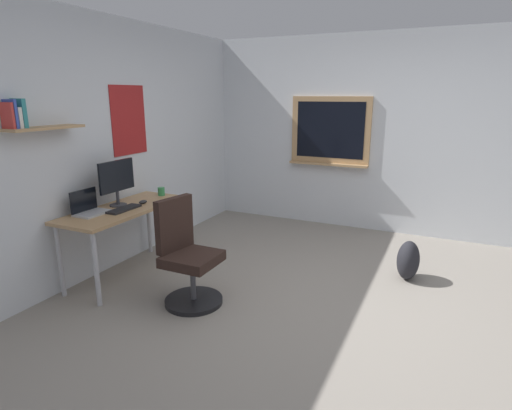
{
  "coord_description": "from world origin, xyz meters",
  "views": [
    {
      "loc": [
        -3.31,
        -0.83,
        1.82
      ],
      "look_at": [
        0.01,
        0.73,
        0.85
      ],
      "focal_mm": 29.34,
      "sensor_mm": 36.0,
      "label": 1
    }
  ],
  "objects_px": {
    "keyboard": "(124,209)",
    "backpack": "(408,260)",
    "office_chair": "(187,259)",
    "computer_mouse": "(143,202)",
    "desk": "(124,215)",
    "laptop": "(89,208)",
    "monitor_primary": "(117,180)",
    "coffee_mug": "(161,191)"
  },
  "relations": [
    {
      "from": "laptop",
      "to": "backpack",
      "type": "relative_size",
      "value": 0.77
    },
    {
      "from": "computer_mouse",
      "to": "coffee_mug",
      "type": "xyz_separation_m",
      "value": [
        0.37,
        0.05,
        0.03
      ]
    },
    {
      "from": "laptop",
      "to": "keyboard",
      "type": "height_order",
      "value": "laptop"
    },
    {
      "from": "desk",
      "to": "computer_mouse",
      "type": "xyz_separation_m",
      "value": [
        0.21,
        -0.07,
        0.1
      ]
    },
    {
      "from": "computer_mouse",
      "to": "office_chair",
      "type": "bearing_deg",
      "value": -117.47
    },
    {
      "from": "office_chair",
      "to": "coffee_mug",
      "type": "xyz_separation_m",
      "value": [
        0.8,
        0.87,
        0.36
      ]
    },
    {
      "from": "keyboard",
      "to": "coffee_mug",
      "type": "distance_m",
      "value": 0.66
    },
    {
      "from": "laptop",
      "to": "backpack",
      "type": "bearing_deg",
      "value": -62.53
    },
    {
      "from": "computer_mouse",
      "to": "keyboard",
      "type": "bearing_deg",
      "value": 180.0
    },
    {
      "from": "desk",
      "to": "computer_mouse",
      "type": "distance_m",
      "value": 0.24
    },
    {
      "from": "desk",
      "to": "keyboard",
      "type": "relative_size",
      "value": 3.7
    },
    {
      "from": "monitor_primary",
      "to": "laptop",
      "type": "bearing_deg",
      "value": 171.98
    },
    {
      "from": "computer_mouse",
      "to": "coffee_mug",
      "type": "relative_size",
      "value": 1.13
    },
    {
      "from": "office_chair",
      "to": "computer_mouse",
      "type": "xyz_separation_m",
      "value": [
        0.43,
        0.82,
        0.34
      ]
    },
    {
      "from": "keyboard",
      "to": "backpack",
      "type": "xyz_separation_m",
      "value": [
        1.2,
        -2.57,
        -0.54
      ]
    },
    {
      "from": "keyboard",
      "to": "coffee_mug",
      "type": "xyz_separation_m",
      "value": [
        0.65,
        0.05,
        0.04
      ]
    },
    {
      "from": "keyboard",
      "to": "laptop",
      "type": "bearing_deg",
      "value": 139.01
    },
    {
      "from": "laptop",
      "to": "computer_mouse",
      "type": "distance_m",
      "value": 0.56
    },
    {
      "from": "office_chair",
      "to": "desk",
      "type": "bearing_deg",
      "value": 76.41
    },
    {
      "from": "coffee_mug",
      "to": "keyboard",
      "type": "bearing_deg",
      "value": -175.62
    },
    {
      "from": "laptop",
      "to": "monitor_primary",
      "type": "distance_m",
      "value": 0.41
    },
    {
      "from": "keyboard",
      "to": "backpack",
      "type": "bearing_deg",
      "value": -64.88
    },
    {
      "from": "monitor_primary",
      "to": "backpack",
      "type": "relative_size",
      "value": 1.16
    },
    {
      "from": "computer_mouse",
      "to": "backpack",
      "type": "bearing_deg",
      "value": -70.22
    },
    {
      "from": "desk",
      "to": "coffee_mug",
      "type": "bearing_deg",
      "value": -1.99
    },
    {
      "from": "desk",
      "to": "backpack",
      "type": "relative_size",
      "value": 3.42
    },
    {
      "from": "office_chair",
      "to": "computer_mouse",
      "type": "distance_m",
      "value": 0.98
    },
    {
      "from": "backpack",
      "to": "laptop",
      "type": "bearing_deg",
      "value": 117.47
    },
    {
      "from": "desk",
      "to": "office_chair",
      "type": "height_order",
      "value": "office_chair"
    },
    {
      "from": "monitor_primary",
      "to": "backpack",
      "type": "distance_m",
      "value": 3.05
    },
    {
      "from": "office_chair",
      "to": "computer_mouse",
      "type": "height_order",
      "value": "office_chair"
    },
    {
      "from": "computer_mouse",
      "to": "coffee_mug",
      "type": "bearing_deg",
      "value": 7.63
    },
    {
      "from": "desk",
      "to": "office_chair",
      "type": "bearing_deg",
      "value": -103.59
    },
    {
      "from": "monitor_primary",
      "to": "computer_mouse",
      "type": "xyz_separation_m",
      "value": [
        0.18,
        -0.16,
        -0.25
      ]
    },
    {
      "from": "laptop",
      "to": "computer_mouse",
      "type": "xyz_separation_m",
      "value": [
        0.52,
        -0.21,
        -0.04
      ]
    },
    {
      "from": "keyboard",
      "to": "backpack",
      "type": "relative_size",
      "value": 0.92
    },
    {
      "from": "desk",
      "to": "laptop",
      "type": "xyz_separation_m",
      "value": [
        -0.31,
        0.14,
        0.14
      ]
    },
    {
      "from": "monitor_primary",
      "to": "coffee_mug",
      "type": "relative_size",
      "value": 5.04
    },
    {
      "from": "monitor_primary",
      "to": "coffee_mug",
      "type": "xyz_separation_m",
      "value": [
        0.55,
        -0.11,
        -0.22
      ]
    },
    {
      "from": "laptop",
      "to": "computer_mouse",
      "type": "bearing_deg",
      "value": -21.84
    },
    {
      "from": "computer_mouse",
      "to": "desk",
      "type": "bearing_deg",
      "value": 161.63
    },
    {
      "from": "desk",
      "to": "monitor_primary",
      "type": "xyz_separation_m",
      "value": [
        0.03,
        0.09,
        0.35
      ]
    }
  ]
}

